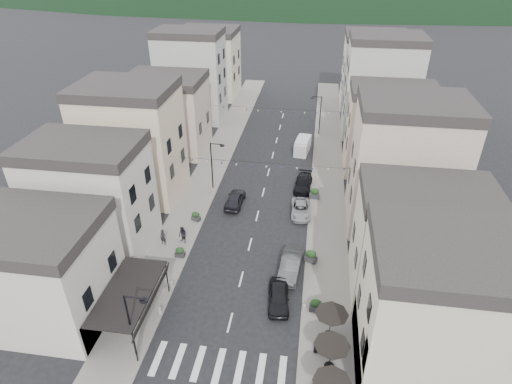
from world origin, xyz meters
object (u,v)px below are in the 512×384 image
parked_car_d (303,183)px  pedestrian_a (163,237)px  parked_car_a (279,297)px  parked_car_c (301,209)px  delivery_van (303,145)px  pedestrian_b (183,235)px  parked_car_b (291,265)px  parked_car_e (235,199)px

parked_car_d → pedestrian_a: size_ratio=2.77×
parked_car_a → parked_car_c: bearing=79.7°
delivery_van → parked_car_a: bearing=-83.8°
parked_car_a → delivery_van: bearing=83.3°
delivery_van → pedestrian_b: size_ratio=2.52×
parked_car_a → parked_car_b: (0.68, 3.98, 0.08)m
pedestrian_a → parked_car_e: bearing=68.3°
pedestrian_a → pedestrian_b: 1.89m
parked_car_a → pedestrian_b: 12.09m
parked_car_c → pedestrian_b: (-11.15, -6.83, 0.41)m
parked_car_e → pedestrian_b: (-3.75, -7.60, 0.26)m
delivery_van → pedestrian_a: size_ratio=2.69×
parked_car_a → parked_car_e: bearing=108.2°
parked_car_d → pedestrian_b: bearing=-128.0°
parked_car_e → pedestrian_a: (-5.56, -8.15, 0.20)m
parked_car_a → pedestrian_a: size_ratio=2.53×
parked_car_b → parked_car_d: size_ratio=1.04×
parked_car_a → parked_car_b: 4.04m
parked_car_a → parked_car_d: size_ratio=0.91×
parked_car_b → parked_car_d: 15.03m
pedestrian_b → parked_car_d: bearing=82.7°
delivery_van → parked_car_e: bearing=-107.6°
parked_car_b → parked_car_c: (0.36, 9.45, -0.19)m
parked_car_e → parked_car_d: bearing=-144.7°
parked_car_b → parked_car_e: bearing=129.6°
parked_car_d → delivery_van: (-0.64, 9.98, 0.35)m
parked_car_c → parked_car_e: (-7.40, 0.78, 0.15)m
parked_car_e → pedestrian_b: 8.48m
parked_car_c → parked_car_d: parked_car_d is taller
delivery_van → pedestrian_a: delivery_van is taller
pedestrian_a → parked_car_d: bearing=57.6°
parked_car_e → pedestrian_a: pedestrian_a is taller
parked_car_d → pedestrian_a: bearing=-131.0°
parked_car_c → delivery_van: size_ratio=0.98×
parked_car_e → pedestrian_b: bearing=66.1°
parked_car_e → delivery_van: (6.76, 14.79, 0.26)m
parked_car_e → pedestrian_a: 9.87m
parked_car_e → pedestrian_b: pedestrian_b is taller
parked_car_b → delivery_van: 25.01m
parked_car_b → pedestrian_a: (-12.60, 2.07, 0.16)m
parked_car_a → parked_car_e: parked_car_e is taller
parked_car_c → delivery_van: (-0.64, 15.57, 0.41)m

